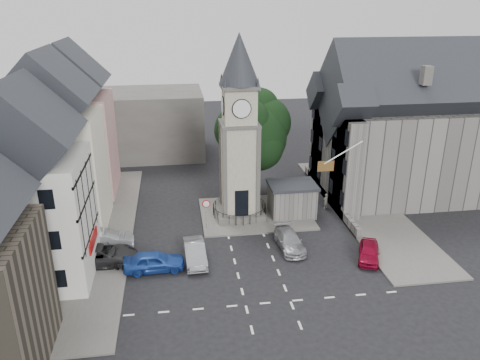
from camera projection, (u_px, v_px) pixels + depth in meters
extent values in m
plane|color=black|center=(254.00, 260.00, 35.86)|extent=(120.00, 120.00, 0.00)
cube|color=#595651|center=(97.00, 234.00, 39.72)|extent=(6.00, 30.00, 0.14)
cube|color=#595651|center=(363.00, 207.00, 44.80)|extent=(6.00, 26.00, 0.14)
cube|color=#595651|center=(255.00, 213.00, 43.41)|extent=(10.00, 8.00, 0.16)
cube|color=silver|center=(268.00, 303.00, 30.79)|extent=(20.00, 8.00, 0.01)
cube|color=#4C4944|center=(239.00, 212.00, 43.12)|extent=(4.20, 4.20, 0.70)
torus|color=black|center=(239.00, 205.00, 42.85)|extent=(4.86, 4.86, 0.06)
cube|color=gray|center=(239.00, 167.00, 41.54)|extent=(3.00, 3.00, 8.00)
cube|color=black|center=(242.00, 203.00, 41.22)|extent=(1.20, 0.25, 2.40)
cube|color=#4C4944|center=(239.00, 124.00, 40.09)|extent=(3.30, 3.30, 0.25)
cube|color=gray|center=(239.00, 105.00, 39.51)|extent=(2.70, 2.70, 3.20)
cylinder|color=white|center=(242.00, 109.00, 38.22)|extent=(1.50, 0.12, 1.50)
cube|color=#4C4944|center=(239.00, 86.00, 38.93)|extent=(3.10, 3.10, 0.30)
cone|color=#212429|center=(239.00, 59.00, 38.11)|extent=(3.40, 3.40, 4.20)
cube|color=#5A5652|center=(292.00, 201.00, 42.91)|extent=(4.00, 3.00, 2.80)
cube|color=#212429|center=(292.00, 185.00, 42.35)|extent=(4.30, 3.30, 0.25)
cylinder|color=black|center=(252.00, 173.00, 47.32)|extent=(0.70, 0.70, 4.40)
cylinder|color=black|center=(207.00, 217.00, 40.06)|extent=(0.10, 0.10, 2.50)
cone|color=#A50C0C|center=(206.00, 204.00, 39.52)|extent=(0.70, 0.06, 0.70)
cone|color=white|center=(206.00, 204.00, 39.50)|extent=(0.54, 0.04, 0.54)
cube|color=tan|center=(75.00, 145.00, 46.76)|extent=(7.50, 7.00, 10.00)
cube|color=#F4EECD|center=(57.00, 173.00, 39.38)|extent=(7.50, 7.00, 10.00)
cube|color=silver|center=(33.00, 220.00, 32.18)|extent=(7.50, 7.00, 9.00)
cube|color=#4C4944|center=(122.00, 124.00, 58.66)|extent=(20.00, 10.00, 8.00)
cube|color=#5A5652|center=(394.00, 152.00, 46.49)|extent=(14.00, 10.00, 9.00)
cube|color=#5A5652|center=(347.00, 166.00, 42.44)|extent=(1.60, 4.40, 9.00)
cube|color=#5A5652|center=(323.00, 144.00, 48.90)|extent=(1.60, 4.40, 9.00)
cube|color=#5A5652|center=(329.00, 197.00, 46.14)|extent=(0.40, 16.00, 0.90)
cylinder|color=white|center=(343.00, 153.00, 38.07)|extent=(3.17, 0.10, 1.89)
plane|color=#B21414|center=(326.00, 166.00, 38.29)|extent=(1.40, 0.00, 1.40)
imported|color=#1C419C|center=(154.00, 261.00, 34.23)|extent=(4.49, 1.90, 1.51)
imported|color=#B1B5BA|center=(105.00, 240.00, 37.29)|extent=(4.62, 1.86, 1.49)
imported|color=#272729|center=(101.00, 255.00, 35.02)|extent=(5.56, 2.70, 1.52)
imported|color=#93969B|center=(195.00, 253.00, 35.47)|extent=(1.75, 4.47, 1.45)
imported|color=#9C9DA3|center=(289.00, 241.00, 37.36)|extent=(2.00, 4.53, 1.29)
imported|color=maroon|center=(369.00, 252.00, 35.75)|extent=(2.87, 4.05, 1.28)
imported|color=#A59B88|center=(326.00, 201.00, 44.47)|extent=(0.64, 0.55, 1.48)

